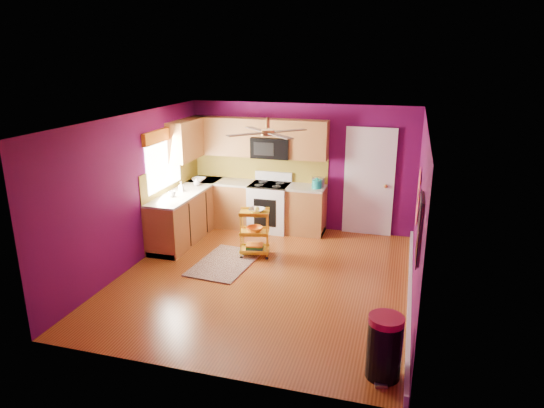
% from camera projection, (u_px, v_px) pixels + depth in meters
% --- Properties ---
extents(ground, '(5.00, 5.00, 0.00)m').
position_uv_depth(ground, '(265.00, 278.00, 7.68)').
color(ground, brown).
rests_on(ground, ground).
extents(room_envelope, '(4.54, 5.04, 2.52)m').
position_uv_depth(room_envelope, '(266.00, 178.00, 7.19)').
color(room_envelope, '#560945').
rests_on(room_envelope, ground).
extents(lower_cabinets, '(2.81, 2.31, 0.94)m').
position_uv_depth(lower_cabinets, '(226.00, 211.00, 9.58)').
color(lower_cabinets, brown).
rests_on(lower_cabinets, ground).
extents(electric_range, '(0.76, 0.66, 1.13)m').
position_uv_depth(electric_range, '(270.00, 206.00, 9.68)').
color(electric_range, white).
rests_on(electric_range, ground).
extents(upper_cabinetry, '(2.80, 2.30, 1.26)m').
position_uv_depth(upper_cabinetry, '(236.00, 139.00, 9.47)').
color(upper_cabinetry, brown).
rests_on(upper_cabinetry, ground).
extents(left_window, '(0.08, 1.35, 1.08)m').
position_uv_depth(left_window, '(163.00, 150.00, 8.72)').
color(left_window, white).
rests_on(left_window, ground).
extents(panel_door, '(0.95, 0.11, 2.15)m').
position_uv_depth(panel_door, '(369.00, 183.00, 9.29)').
color(panel_door, white).
rests_on(panel_door, ground).
extents(right_wall_art, '(0.04, 2.74, 1.04)m').
position_uv_depth(right_wall_art, '(419.00, 209.00, 6.36)').
color(right_wall_art, black).
rests_on(right_wall_art, ground).
extents(ceiling_fan, '(1.01, 1.01, 0.26)m').
position_uv_depth(ceiling_fan, '(268.00, 132.00, 7.19)').
color(ceiling_fan, '#BF8C3F').
rests_on(ceiling_fan, ground).
extents(shag_rug, '(0.97, 1.47, 0.02)m').
position_uv_depth(shag_rug, '(225.00, 263.00, 8.20)').
color(shag_rug, black).
rests_on(shag_rug, ground).
extents(rolling_cart, '(0.57, 0.47, 0.91)m').
position_uv_depth(rolling_cart, '(255.00, 231.00, 8.39)').
color(rolling_cart, gold).
rests_on(rolling_cart, ground).
extents(trash_can, '(0.45, 0.46, 0.73)m').
position_uv_depth(trash_can, '(384.00, 347.00, 5.23)').
color(trash_can, black).
rests_on(trash_can, ground).
extents(teal_kettle, '(0.18, 0.18, 0.21)m').
position_uv_depth(teal_kettle, '(317.00, 184.00, 9.24)').
color(teal_kettle, teal).
rests_on(teal_kettle, lower_cabinets).
extents(toaster, '(0.22, 0.15, 0.18)m').
position_uv_depth(toaster, '(318.00, 182.00, 9.38)').
color(toaster, beige).
rests_on(toaster, lower_cabinets).
extents(soap_bottle_a, '(0.09, 0.09, 0.19)m').
position_uv_depth(soap_bottle_a, '(181.00, 187.00, 9.02)').
color(soap_bottle_a, '#EA3F72').
rests_on(soap_bottle_a, lower_cabinets).
extents(soap_bottle_b, '(0.13, 0.13, 0.16)m').
position_uv_depth(soap_bottle_b, '(197.00, 182.00, 9.41)').
color(soap_bottle_b, white).
rests_on(soap_bottle_b, lower_cabinets).
extents(counter_dish, '(0.27, 0.27, 0.07)m').
position_uv_depth(counter_dish, '(199.00, 180.00, 9.77)').
color(counter_dish, white).
rests_on(counter_dish, lower_cabinets).
extents(counter_cup, '(0.13, 0.13, 0.11)m').
position_uv_depth(counter_cup, '(172.00, 194.00, 8.68)').
color(counter_cup, white).
rests_on(counter_cup, lower_cabinets).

